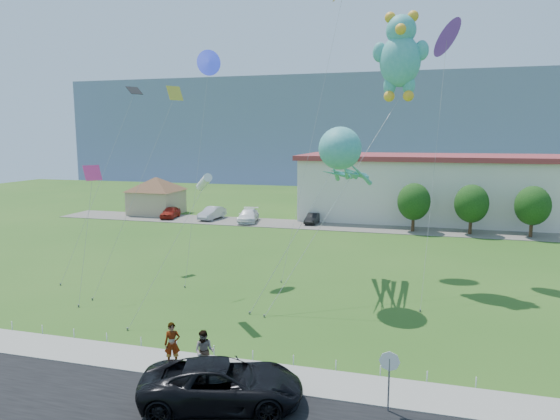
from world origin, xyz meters
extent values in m
plane|color=#275317|center=(0.00, 0.00, 0.00)|extent=(160.00, 160.00, 0.00)
cube|color=gray|center=(0.00, -2.75, 0.05)|extent=(80.00, 2.50, 0.10)
cube|color=#59544C|center=(0.00, 35.00, 0.03)|extent=(70.00, 6.00, 0.06)
cube|color=slate|center=(0.00, 120.00, 12.50)|extent=(160.00, 50.00, 25.00)
cube|color=tan|center=(-24.00, 38.00, 1.60)|extent=(6.00, 6.00, 3.20)
pyramid|color=brown|center=(-24.00, 38.00, 4.10)|extent=(9.20, 9.20, 1.80)
cube|color=beige|center=(26.00, 44.00, 3.80)|extent=(60.00, 14.00, 7.60)
cube|color=maroon|center=(26.00, 44.00, 7.90)|extent=(61.00, 15.00, 0.60)
cylinder|color=slate|center=(9.50, -4.20, 1.10)|extent=(0.07, 0.07, 2.20)
cylinder|color=red|center=(9.50, -4.20, 2.10)|extent=(0.76, 0.04, 0.76)
cylinder|color=white|center=(9.50, -4.22, 2.10)|extent=(0.80, 0.02, 0.80)
cylinder|color=white|center=(-11.00, -1.30, 0.25)|extent=(0.05, 0.05, 0.50)
cylinder|color=white|center=(-9.00, -1.30, 0.25)|extent=(0.05, 0.05, 0.50)
cylinder|color=white|center=(-7.00, -1.30, 0.25)|extent=(0.05, 0.05, 0.50)
cylinder|color=white|center=(-5.00, -1.30, 0.25)|extent=(0.05, 0.05, 0.50)
cylinder|color=white|center=(-3.00, -1.30, 0.25)|extent=(0.05, 0.05, 0.50)
cylinder|color=white|center=(-1.00, -1.30, 0.25)|extent=(0.05, 0.05, 0.50)
cylinder|color=white|center=(1.00, -1.30, 0.25)|extent=(0.05, 0.05, 0.50)
cylinder|color=white|center=(3.00, -1.30, 0.25)|extent=(0.05, 0.05, 0.50)
cylinder|color=white|center=(5.00, -1.30, 0.25)|extent=(0.05, 0.05, 0.50)
cylinder|color=white|center=(7.00, -1.30, 0.25)|extent=(0.05, 0.05, 0.50)
cylinder|color=white|center=(9.00, -1.30, 0.25)|extent=(0.05, 0.05, 0.50)
cylinder|color=white|center=(11.00, -1.30, 0.25)|extent=(0.05, 0.05, 0.50)
cylinder|color=white|center=(13.00, -1.30, 0.25)|extent=(0.05, 0.05, 0.50)
cylinder|color=#3F2B19|center=(10.00, 34.00, 1.10)|extent=(0.36, 0.36, 2.20)
ellipsoid|color=#14380F|center=(10.00, 34.00, 3.40)|extent=(3.60, 3.60, 4.14)
cylinder|color=#3F2B19|center=(16.00, 34.00, 1.10)|extent=(0.36, 0.36, 2.20)
ellipsoid|color=#14380F|center=(16.00, 34.00, 3.40)|extent=(3.60, 3.60, 4.14)
cylinder|color=#3F2B19|center=(22.00, 34.00, 1.10)|extent=(0.36, 0.36, 2.20)
ellipsoid|color=#14380F|center=(22.00, 34.00, 3.40)|extent=(3.60, 3.60, 4.14)
imported|color=black|center=(3.14, -5.50, 0.95)|extent=(6.97, 4.68, 1.77)
imported|color=gray|center=(-0.38, -2.90, 1.10)|extent=(0.86, 0.73, 2.01)
imported|color=gray|center=(1.34, -3.16, 1.06)|extent=(0.99, 0.80, 1.92)
imported|color=#9F1E13|center=(-20.45, 35.11, 0.78)|extent=(2.33, 4.46, 1.45)
imported|color=#ABABB2|center=(-14.84, 35.63, 0.84)|extent=(2.22, 4.90, 1.56)
imported|color=white|center=(-9.71, 34.90, 0.84)|extent=(3.11, 5.68, 1.56)
imported|color=black|center=(-1.82, 35.94, 0.68)|extent=(1.42, 3.79, 1.24)
ellipsoid|color=teal|center=(5.50, 8.75, 9.85)|extent=(2.69, 3.50, 2.69)
sphere|color=white|center=(5.02, 7.70, 10.14)|extent=(0.42, 0.42, 0.42)
sphere|color=white|center=(5.98, 7.70, 10.14)|extent=(0.42, 0.42, 0.42)
cylinder|color=slate|center=(0.84, 4.54, 0.08)|extent=(0.10, 0.10, 0.16)
cylinder|color=gray|center=(3.17, 6.15, 4.60)|extent=(4.70, 3.25, 8.90)
ellipsoid|color=teal|center=(8.74, 15.14, 15.91)|extent=(2.91, 2.48, 3.64)
sphere|color=teal|center=(8.74, 15.14, 18.04)|extent=(2.13, 2.13, 2.13)
sphere|color=#F6AC26|center=(7.95, 15.14, 18.94)|extent=(0.78, 0.78, 0.78)
sphere|color=#F6AC26|center=(9.52, 15.14, 18.94)|extent=(0.78, 0.78, 0.78)
sphere|color=#F6AC26|center=(8.74, 14.24, 17.93)|extent=(0.78, 0.78, 0.78)
ellipsoid|color=teal|center=(7.28, 15.14, 16.59)|extent=(1.01, 0.72, 1.41)
ellipsoid|color=teal|center=(10.20, 15.14, 16.59)|extent=(1.01, 0.72, 1.41)
ellipsoid|color=teal|center=(8.07, 15.14, 14.23)|extent=(0.90, 0.78, 1.46)
ellipsoid|color=teal|center=(9.41, 15.14, 14.23)|extent=(0.90, 0.78, 1.46)
sphere|color=#F6AC26|center=(8.07, 14.92, 13.45)|extent=(0.78, 0.78, 0.78)
sphere|color=#F6AC26|center=(9.41, 14.92, 13.45)|extent=(0.78, 0.78, 0.78)
cylinder|color=slate|center=(1.84, 4.28, 0.08)|extent=(0.10, 0.10, 0.16)
cylinder|color=gray|center=(5.29, 9.71, 6.69)|extent=(6.93, 10.88, 13.08)
cone|color=blue|center=(-5.31, 13.45, 16.16)|extent=(1.80, 1.33, 1.33)
cylinder|color=slate|center=(-5.29, 8.33, 0.08)|extent=(0.10, 0.10, 0.16)
cylinder|color=gray|center=(-5.30, 10.89, 8.06)|extent=(0.05, 5.15, 15.80)
cylinder|color=slate|center=(0.95, 11.33, 0.08)|extent=(0.10, 0.10, 0.16)
cylinder|color=gray|center=(2.40, 15.84, 11.33)|extent=(2.92, 9.05, 22.34)
cone|color=purple|center=(11.99, 18.20, 17.94)|extent=(1.80, 1.33, 1.33)
cylinder|color=slate|center=(10.75, 7.68, 0.08)|extent=(0.10, 0.10, 0.16)
cylinder|color=gray|center=(11.37, 12.94, 8.95)|extent=(1.27, 10.54, 17.60)
cylinder|color=white|center=(-1.77, 4.17, 7.93)|extent=(0.50, 2.25, 0.87)
cylinder|color=slate|center=(-4.83, 0.34, 0.08)|extent=(0.10, 0.10, 0.16)
cylinder|color=gray|center=(-3.30, 2.26, 3.95)|extent=(3.09, 3.86, 7.58)
cube|color=black|center=(-12.38, 14.47, 14.29)|extent=(1.29, 1.29, 0.86)
cylinder|color=slate|center=(-14.12, 6.44, 0.08)|extent=(0.10, 0.10, 0.16)
cylinder|color=gray|center=(-13.25, 10.45, 7.13)|extent=(1.77, 8.06, 13.94)
cube|color=#FF3880|center=(-10.50, 5.83, 8.19)|extent=(1.29, 1.29, 0.86)
cylinder|color=slate|center=(-9.91, 2.88, 0.08)|extent=(0.10, 0.10, 0.16)
cylinder|color=gray|center=(-10.21, 4.36, 4.08)|extent=(0.62, 2.98, 7.84)
cube|color=gold|center=(-6.45, 9.97, 13.59)|extent=(1.29, 1.29, 0.86)
cylinder|color=slate|center=(-9.89, 4.24, 0.08)|extent=(0.10, 0.10, 0.16)
cylinder|color=gray|center=(-8.17, 7.11, 6.77)|extent=(3.48, 5.76, 13.24)
camera|label=1|loc=(10.24, -22.66, 10.64)|focal=32.00mm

